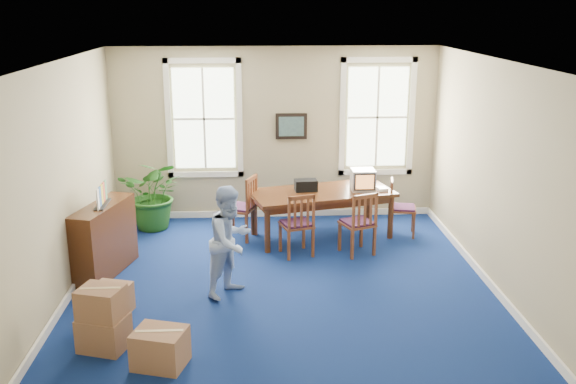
{
  "coord_description": "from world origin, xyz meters",
  "views": [
    {
      "loc": [
        -0.39,
        -8.47,
        3.92
      ],
      "look_at": [
        0.1,
        0.6,
        1.25
      ],
      "focal_mm": 40.0,
      "sensor_mm": 36.0,
      "label": 1
    }
  ],
  "objects_px": {
    "crt_tv": "(363,180)",
    "chair_near_left": "(296,223)",
    "conference_table": "(322,214)",
    "cardboard_boxes": "(122,312)",
    "credenza": "(104,240)",
    "man": "(231,241)",
    "potted_plant": "(155,194)"
  },
  "relations": [
    {
      "from": "crt_tv",
      "to": "man",
      "type": "height_order",
      "value": "man"
    },
    {
      "from": "credenza",
      "to": "chair_near_left",
      "type": "bearing_deg",
      "value": 27.76
    },
    {
      "from": "man",
      "to": "credenza",
      "type": "xyz_separation_m",
      "value": [
        -1.91,
        0.79,
        -0.25
      ]
    },
    {
      "from": "conference_table",
      "to": "man",
      "type": "bearing_deg",
      "value": -138.29
    },
    {
      "from": "conference_table",
      "to": "cardboard_boxes",
      "type": "xyz_separation_m",
      "value": [
        -2.75,
        -3.57,
        -0.0
      ]
    },
    {
      "from": "crt_tv",
      "to": "chair_near_left",
      "type": "distance_m",
      "value": 1.57
    },
    {
      "from": "crt_tv",
      "to": "chair_near_left",
      "type": "xyz_separation_m",
      "value": [
        -1.21,
        -0.88,
        -0.47
      ]
    },
    {
      "from": "crt_tv",
      "to": "credenza",
      "type": "xyz_separation_m",
      "value": [
        -4.12,
        -1.51,
        -0.47
      ]
    },
    {
      "from": "conference_table",
      "to": "crt_tv",
      "type": "distance_m",
      "value": 0.93
    },
    {
      "from": "conference_table",
      "to": "chair_near_left",
      "type": "relative_size",
      "value": 2.28
    },
    {
      "from": "crt_tv",
      "to": "potted_plant",
      "type": "relative_size",
      "value": 0.33
    },
    {
      "from": "crt_tv",
      "to": "credenza",
      "type": "distance_m",
      "value": 4.41
    },
    {
      "from": "chair_near_left",
      "to": "potted_plant",
      "type": "distance_m",
      "value": 2.84
    },
    {
      "from": "credenza",
      "to": "cardboard_boxes",
      "type": "xyz_separation_m",
      "value": [
        0.66,
        -2.12,
        -0.13
      ]
    },
    {
      "from": "man",
      "to": "potted_plant",
      "type": "xyz_separation_m",
      "value": [
        -1.46,
        2.82,
        -0.13
      ]
    },
    {
      "from": "man",
      "to": "credenza",
      "type": "bearing_deg",
      "value": 106.2
    },
    {
      "from": "crt_tv",
      "to": "cardboard_boxes",
      "type": "bearing_deg",
      "value": -134.17
    },
    {
      "from": "man",
      "to": "chair_near_left",
      "type": "bearing_deg",
      "value": 3.24
    },
    {
      "from": "crt_tv",
      "to": "cardboard_boxes",
      "type": "distance_m",
      "value": 5.05
    },
    {
      "from": "potted_plant",
      "to": "crt_tv",
      "type": "bearing_deg",
      "value": -8.26
    },
    {
      "from": "potted_plant",
      "to": "cardboard_boxes",
      "type": "distance_m",
      "value": 4.17
    },
    {
      "from": "conference_table",
      "to": "man",
      "type": "relative_size",
      "value": 1.54
    },
    {
      "from": "man",
      "to": "cardboard_boxes",
      "type": "bearing_deg",
      "value": 175.3
    },
    {
      "from": "conference_table",
      "to": "credenza",
      "type": "xyz_separation_m",
      "value": [
        -3.41,
        -1.45,
        0.13
      ]
    },
    {
      "from": "chair_near_left",
      "to": "cardboard_boxes",
      "type": "relative_size",
      "value": 0.74
    },
    {
      "from": "credenza",
      "to": "cardboard_boxes",
      "type": "bearing_deg",
      "value": -57.14
    },
    {
      "from": "conference_table",
      "to": "crt_tv",
      "type": "bearing_deg",
      "value": -10.1
    },
    {
      "from": "conference_table",
      "to": "cardboard_boxes",
      "type": "relative_size",
      "value": 1.69
    },
    {
      "from": "credenza",
      "to": "potted_plant",
      "type": "distance_m",
      "value": 2.09
    },
    {
      "from": "crt_tv",
      "to": "potted_plant",
      "type": "distance_m",
      "value": 3.72
    },
    {
      "from": "man",
      "to": "potted_plant",
      "type": "height_order",
      "value": "man"
    },
    {
      "from": "conference_table",
      "to": "cardboard_boxes",
      "type": "distance_m",
      "value": 4.5
    }
  ]
}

